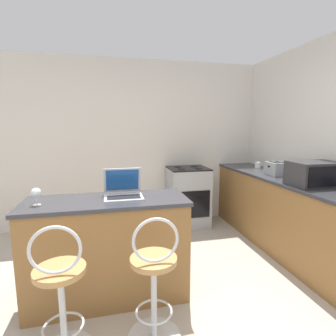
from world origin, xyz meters
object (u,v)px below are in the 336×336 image
at_px(bar_stool_near, 61,296).
at_px(microwave, 314,174).
at_px(toaster, 276,169).
at_px(stove_range, 188,197).
at_px(wine_glass_tall, 36,193).
at_px(laptop, 123,189).
at_px(mug_white, 258,165).
at_px(bar_stool_far, 154,284).

distance_m(bar_stool_near, microwave, 2.67).
bearing_deg(toaster, stove_range, 137.57).
bearing_deg(wine_glass_tall, laptop, 10.50).
xyz_separation_m(stove_range, mug_white, (1.05, -0.27, 0.52)).
height_order(microwave, toaster, microwave).
bearing_deg(stove_range, microwave, -57.78).
relative_size(stove_range, mug_white, 8.98).
distance_m(bar_stool_far, mug_white, 2.78).
relative_size(microwave, mug_white, 4.88).
bearing_deg(bar_stool_far, stove_range, 66.76).
distance_m(bar_stool_near, bar_stool_far, 0.63).
bearing_deg(toaster, bar_stool_far, -145.42).
relative_size(microwave, toaster, 2.01).
xyz_separation_m(bar_stool_far, toaster, (1.88, 1.29, 0.57)).
height_order(bar_stool_far, stove_range, bar_stool_far).
height_order(bar_stool_near, wine_glass_tall, wine_glass_tall).
bearing_deg(toaster, mug_white, 80.50).
bearing_deg(bar_stool_far, laptop, 103.79).
bearing_deg(microwave, stove_range, 122.22).
xyz_separation_m(bar_stool_near, mug_white, (2.61, 1.89, 0.53)).
distance_m(laptop, mug_white, 2.46).
bearing_deg(bar_stool_far, wine_glass_tall, 147.93).
xyz_separation_m(laptop, mug_white, (2.14, 1.21, -0.02)).
bearing_deg(wine_glass_tall, stove_range, 41.85).
xyz_separation_m(bar_stool_near, wine_glass_tall, (-0.24, 0.55, 0.59)).
bearing_deg(bar_stool_far, microwave, 18.94).
bearing_deg(laptop, bar_stool_near, -124.45).
distance_m(stove_range, mug_white, 1.20).
relative_size(bar_stool_near, wine_glass_tall, 6.75).
bearing_deg(laptop, toaster, 16.77).
bearing_deg(bar_stool_near, bar_stool_far, 0.00).
bearing_deg(mug_white, microwave, -94.28).
relative_size(bar_stool_near, stove_range, 1.04).
relative_size(microwave, stove_range, 0.54).
height_order(bar_stool_far, toaster, toaster).
bearing_deg(bar_stool_far, mug_white, 43.68).
distance_m(stove_range, wine_glass_tall, 2.49).
relative_size(laptop, wine_glass_tall, 2.38).
xyz_separation_m(toaster, wine_glass_tall, (-2.75, -0.75, 0.02)).
xyz_separation_m(stove_range, wine_glass_tall, (-1.80, -1.61, 0.57)).
bearing_deg(mug_white, bar_stool_near, -144.11).
bearing_deg(wine_glass_tall, microwave, 2.05).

